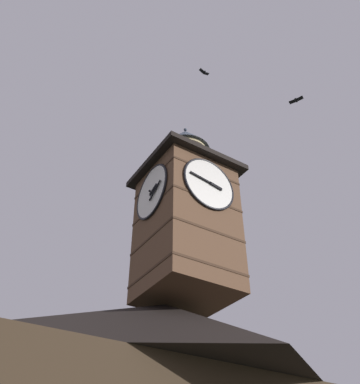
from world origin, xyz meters
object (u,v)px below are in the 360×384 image
at_px(moon, 178,341).
at_px(flying_bird_low, 296,100).
at_px(clock_tower, 186,214).
at_px(flying_bird_high, 204,72).

xyz_separation_m(moon, flying_bird_low, (12.28, 30.63, 1.42)).
height_order(moon, flying_bird_low, flying_bird_low).
bearing_deg(flying_bird_low, moon, -111.84).
xyz_separation_m(clock_tower, flying_bird_low, (-4.25, 3.78, 6.35)).
bearing_deg(flying_bird_low, clock_tower, -41.70).
distance_m(moon, flying_bird_high, 32.81).
relative_size(clock_tower, flying_bird_high, 15.20).
distance_m(clock_tower, moon, 31.90).
distance_m(clock_tower, flying_bird_low, 8.53).
relative_size(flying_bird_high, flying_bird_low, 0.82).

